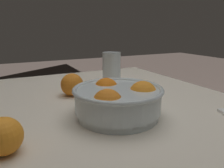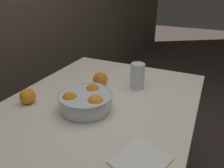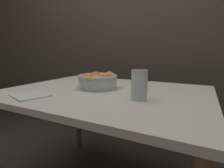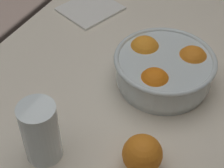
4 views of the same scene
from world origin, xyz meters
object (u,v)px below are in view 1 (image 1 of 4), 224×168
fruit_bowl (118,100)px  juice_glass (112,71)px  orange_loose_front (72,85)px  orange_loose_near_bowl (3,136)px

fruit_bowl → juice_glass: juice_glass is taller
fruit_bowl → orange_loose_front: fruit_bowl is taller
juice_glass → orange_loose_near_bowl: 0.57m
fruit_bowl → orange_loose_near_bowl: size_ratio=3.28×
juice_glass → fruit_bowl: bearing=156.7°
fruit_bowl → orange_loose_near_bowl: (-0.07, 0.29, -0.01)m
fruit_bowl → orange_loose_front: size_ratio=3.02×
orange_loose_near_bowl → orange_loose_front: orange_loose_front is taller
juice_glass → orange_loose_near_bowl: size_ratio=1.88×
orange_loose_near_bowl → orange_loose_front: bearing=-36.1°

